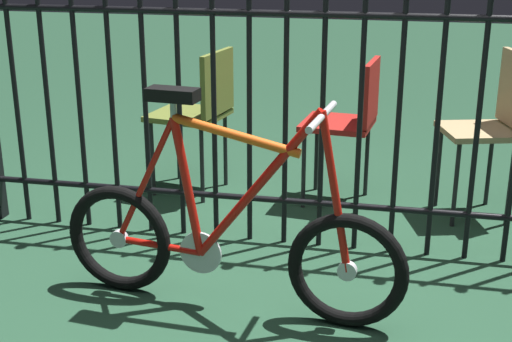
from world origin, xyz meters
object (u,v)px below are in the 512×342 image
(chair_olive, at_px, (200,106))
(chair_red, at_px, (351,116))
(bicycle, at_px, (227,239))
(chair_tan, at_px, (493,118))

(chair_olive, bearing_deg, chair_red, 0.19)
(bicycle, height_order, chair_tan, bicycle)
(chair_tan, relative_size, chair_red, 1.09)
(bicycle, xyz_separation_m, chair_red, (0.37, 1.28, 0.21))
(chair_tan, bearing_deg, chair_olive, 179.23)
(chair_tan, bearing_deg, chair_red, 178.11)
(chair_olive, height_order, chair_red, chair_olive)
(bicycle, relative_size, chair_tan, 1.63)
(chair_tan, relative_size, chair_olive, 1.06)
(chair_tan, bearing_deg, bicycle, -131.61)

